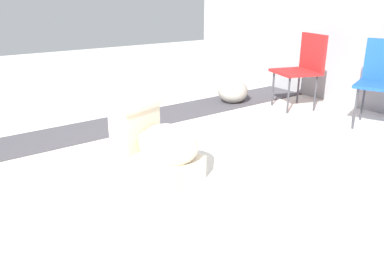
% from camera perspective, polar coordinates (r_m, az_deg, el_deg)
% --- Properties ---
extents(ground_plane, '(14.00, 14.00, 0.00)m').
position_cam_1_polar(ground_plane, '(2.78, -4.64, -6.65)').
color(ground_plane, beige).
extents(gravel_strip, '(0.56, 8.00, 0.01)m').
position_cam_1_polar(gravel_strip, '(3.95, -7.42, 1.32)').
color(gravel_strip, '#423F44').
rests_on(gravel_strip, ground).
extents(toilet, '(0.71, 0.54, 0.52)m').
position_cam_1_polar(toilet, '(2.63, -5.21, -2.93)').
color(toilet, beige).
rests_on(toilet, ground).
extents(folding_chair_left, '(0.56, 0.56, 0.83)m').
position_cam_1_polar(folding_chair_left, '(4.44, 16.67, 9.42)').
color(folding_chair_left, red).
rests_on(folding_chair_left, ground).
extents(boulder_near, '(0.50, 0.52, 0.29)m').
position_cam_1_polar(boulder_near, '(4.56, 6.25, 5.63)').
color(boulder_near, gray).
rests_on(boulder_near, ground).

